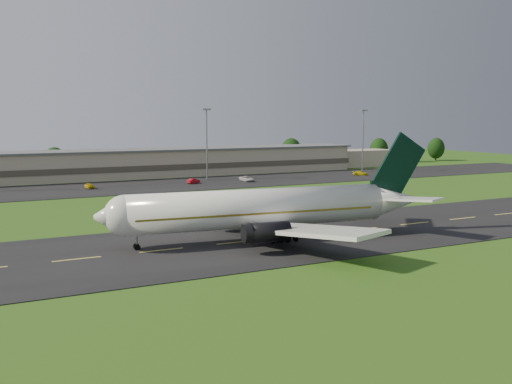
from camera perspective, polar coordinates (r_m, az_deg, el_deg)
name	(u,v)px	position (r m, az deg, el deg)	size (l,w,h in m)	color
ground	(361,230)	(92.79, 10.50, -3.72)	(360.00, 360.00, 0.00)	#214C13
taxiway	(361,229)	(92.78, 10.50, -3.69)	(220.00, 30.00, 0.10)	black
apron	(201,183)	(155.77, -5.55, 0.88)	(260.00, 30.00, 0.10)	black
airliner	(264,209)	(82.66, 0.79, -1.68)	(51.21, 41.90, 15.57)	white
terminal	(192,162)	(180.19, -6.40, 3.02)	(145.00, 16.00, 8.40)	tan
light_mast_centre	(207,135)	(164.10, -4.96, 5.67)	(2.40, 1.20, 20.35)	gray
light_mast_east	(363,133)	(191.13, 10.66, 5.82)	(2.40, 1.20, 20.35)	gray
tree_line	(271,154)	(202.35, 1.50, 3.83)	(199.61, 8.79, 10.49)	black
service_vehicle_a	(89,186)	(149.08, -16.33, 0.59)	(1.55, 3.85, 1.31)	gold
service_vehicle_b	(193,181)	(154.76, -6.29, 1.10)	(1.41, 4.05, 1.34)	#A50B15
service_vehicle_c	(246,179)	(159.23, -0.96, 1.34)	(2.41, 5.23, 1.45)	silver
service_vehicle_d	(360,173)	(178.87, 10.37, 1.87)	(1.81, 4.44, 1.29)	#C6B60B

